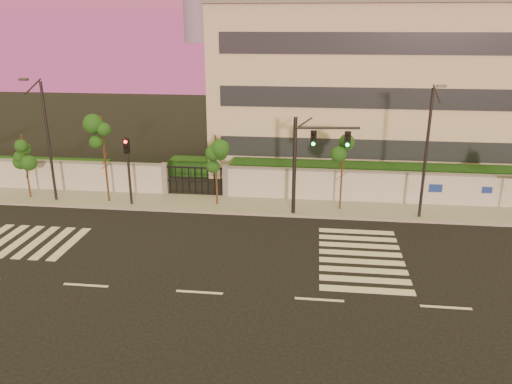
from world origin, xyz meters
TOP-DOWN VIEW (x-y plane):
  - ground at (0.00, 0.00)m, footprint 120.00×120.00m
  - sidewalk at (0.00, 10.50)m, footprint 60.00×3.00m
  - perimeter_wall at (0.10, 12.00)m, footprint 60.00×0.36m
  - hedge_row at (1.17, 14.74)m, footprint 41.00×4.25m
  - institutional_building at (9.00, 21.99)m, footprint 24.40×12.40m
  - road_markings at (-1.58, 3.76)m, footprint 57.00×7.62m
  - street_tree_b at (-13.40, 10.26)m, footprint 1.36×1.09m
  - street_tree_c at (-8.09, 10.13)m, footprint 1.52×1.21m
  - street_tree_d at (-1.24, 10.39)m, footprint 1.44×1.15m
  - street_tree_e at (6.25, 10.45)m, footprint 1.33×1.05m
  - traffic_signal_main at (4.21, 9.40)m, footprint 3.67×0.49m
  - traffic_signal_secondary at (-6.51, 9.73)m, footprint 0.34×0.34m
  - streetlight_west at (-11.52, 9.78)m, footprint 0.47×1.89m
  - streetlight_east at (10.72, 9.50)m, footprint 0.47×1.88m

SIDE VIEW (x-z plane):
  - ground at x=0.00m, z-range 0.00..0.00m
  - road_markings at x=-1.58m, z-range 0.00..0.02m
  - sidewalk at x=0.00m, z-range 0.00..0.15m
  - hedge_row at x=1.17m, z-range -0.08..1.72m
  - perimeter_wall at x=0.10m, z-range -0.03..2.17m
  - traffic_signal_secondary at x=-6.51m, z-range 0.59..5.00m
  - street_tree_b at x=-13.40m, z-range 1.00..5.22m
  - street_tree_d at x=-1.24m, z-range 1.05..5.50m
  - street_tree_e at x=6.25m, z-range 1.10..5.78m
  - traffic_signal_main at x=4.21m, z-range 0.77..6.57m
  - street_tree_c at x=-8.09m, z-range 1.29..6.78m
  - streetlight_east at x=10.72m, z-range 0.32..8.15m
  - streetlight_west at x=-11.52m, z-range 0.32..8.17m
  - institutional_building at x=9.00m, z-range 0.03..12.28m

